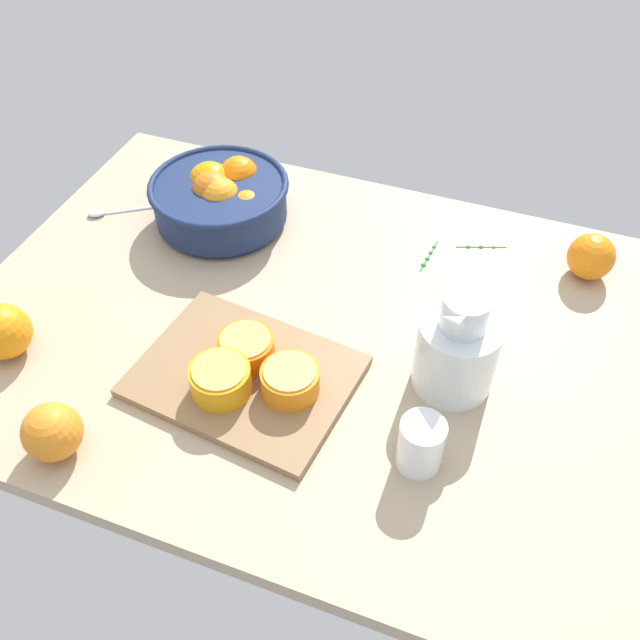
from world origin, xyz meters
TOP-DOWN VIEW (x-y plane):
  - ground_plane at (0.00, 0.00)cm, footprint 111.59×81.24cm
  - fruit_bowl at (-24.98, 19.60)cm, footprint 25.20×25.20cm
  - juice_pitcher at (23.35, -3.46)cm, footprint 11.66×15.47cm
  - juice_glass at (22.37, -18.67)cm, footprint 6.10×6.10cm
  - cutting_board at (-5.22, -13.83)cm, footprint 33.39×26.73cm
  - orange_half_0 at (2.26, -14.30)cm, footprint 8.45×8.45cm
  - orange_half_1 at (-6.14, -10.92)cm, footprint 8.51×8.51cm
  - orange_half_2 at (-6.94, -17.73)cm, footprint 8.78×8.78cm
  - loose_orange_0 at (-41.19, -21.21)cm, footprint 8.49×8.49cm
  - loose_orange_1 at (39.58, 27.51)cm, footprint 7.84×7.84cm
  - loose_orange_2 at (-23.63, -33.72)cm, footprint 7.97×7.97cm
  - spoon at (-45.12, 14.14)cm, footprint 13.03×9.28cm
  - herb_sprig_0 at (13.41, 22.37)cm, footprint 1.36×8.97cm
  - herb_sprig_1 at (21.36, 28.24)cm, footprint 8.55×3.30cm

SIDE VIEW (x-z plane):
  - ground_plane at x=0.00cm, z-range -3.00..0.00cm
  - herb_sprig_1 at x=21.36cm, z-range -0.16..0.64cm
  - herb_sprig_0 at x=13.41cm, z-range -0.19..0.71cm
  - spoon at x=-45.12cm, z-range -0.07..0.93cm
  - cutting_board at x=-5.22cm, z-range 0.00..1.43cm
  - orange_half_1 at x=-6.14cm, z-range 1.40..5.52cm
  - orange_half_0 at x=2.26cm, z-range 1.40..5.61cm
  - juice_glass at x=22.37cm, z-range -0.37..7.68cm
  - orange_half_2 at x=-6.94cm, z-range 1.40..5.97cm
  - loose_orange_1 at x=39.58cm, z-range 0.00..7.84cm
  - loose_orange_2 at x=-23.63cm, z-range 0.00..7.97cm
  - loose_orange_0 at x=-41.19cm, z-range 0.00..8.49cm
  - fruit_bowl at x=-24.98cm, z-range -0.14..10.16cm
  - juice_pitcher at x=23.35cm, z-range -2.70..14.92cm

